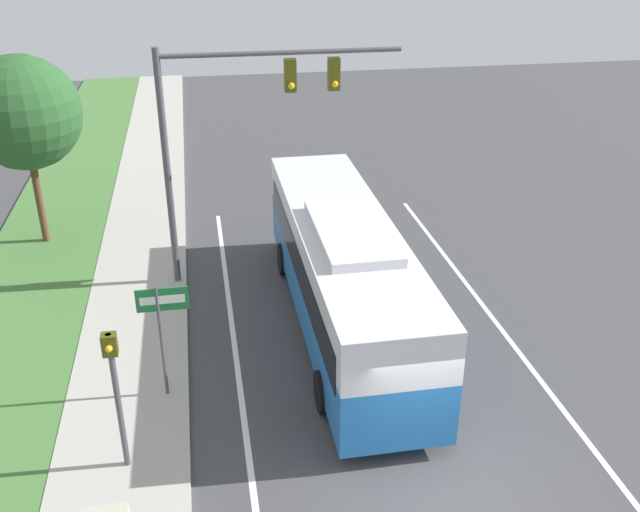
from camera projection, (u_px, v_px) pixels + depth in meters
ground_plane at (443, 499)px, 13.79m from camera, size 80.00×80.00×0.00m
lane_divider_far at (613, 475)px, 14.36m from camera, size 0.14×30.00×0.01m
bus at (344, 267)px, 18.70m from camera, size 2.63×11.10×3.32m
signal_gantry at (235, 119)px, 19.84m from camera, size 6.78×0.41×7.03m
pedestrian_signal at (115, 381)px, 13.59m from camera, size 0.28×0.34×3.22m
street_sign at (162, 321)px, 15.77m from camera, size 1.15×0.08×2.93m
roadside_tree at (23, 113)px, 22.39m from camera, size 3.62×3.62×6.23m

